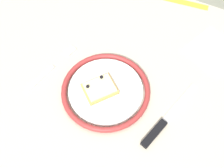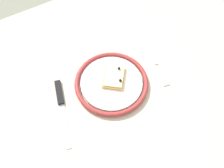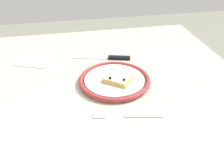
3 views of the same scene
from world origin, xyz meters
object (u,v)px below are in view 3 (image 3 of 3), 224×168
(fork, at_px, (127,116))
(knife, at_px, (111,58))
(pizza_slice_near, at_px, (118,79))
(plate, at_px, (115,80))
(dining_table, at_px, (117,112))
(napkin, at_px, (35,59))

(fork, bearing_deg, knife, -3.68)
(pizza_slice_near, xyz_separation_m, fork, (-0.17, 0.01, -0.02))
(plate, xyz_separation_m, knife, (0.18, -0.02, -0.01))
(dining_table, relative_size, pizza_slice_near, 9.84)
(pizza_slice_near, relative_size, fork, 0.56)
(fork, bearing_deg, plate, -0.24)
(dining_table, bearing_deg, plate, -0.70)
(plate, height_order, pizza_slice_near, pizza_slice_near)
(knife, relative_size, fork, 1.18)
(dining_table, height_order, plate, plate)
(dining_table, bearing_deg, napkin, 44.43)
(knife, bearing_deg, fork, 176.32)
(dining_table, xyz_separation_m, knife, (0.23, -0.02, 0.09))
(dining_table, bearing_deg, knife, -5.67)
(plate, xyz_separation_m, napkin, (0.23, 0.28, -0.01))
(dining_table, distance_m, knife, 0.25)
(plate, bearing_deg, pizza_slice_near, -153.25)
(dining_table, distance_m, pizza_slice_near, 0.12)
(dining_table, relative_size, napkin, 8.03)
(knife, distance_m, napkin, 0.31)
(dining_table, xyz_separation_m, plate, (0.05, -0.00, 0.10))
(napkin, bearing_deg, knife, -100.37)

